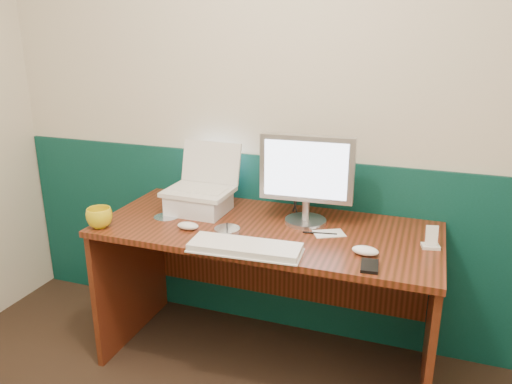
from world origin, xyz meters
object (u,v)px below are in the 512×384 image
at_px(laptop, 198,168).
at_px(camcorder, 299,193).
at_px(desk, 266,297).
at_px(mug, 99,218).
at_px(keyboard, 245,248).
at_px(monitor, 307,179).

height_order(laptop, camcorder, laptop).
xyz_separation_m(laptop, camcorder, (0.48, 0.15, -0.13)).
bearing_deg(desk, mug, -160.00).
bearing_deg(mug, desk, 20.00).
height_order(keyboard, mug, mug).
distance_m(laptop, camcorder, 0.52).
relative_size(laptop, mug, 2.71).
height_order(laptop, mug, laptop).
xyz_separation_m(desk, mug, (-0.74, -0.27, 0.42)).
height_order(mug, camcorder, camcorder).
xyz_separation_m(monitor, camcorder, (-0.07, 0.11, -0.11)).
bearing_deg(monitor, camcorder, 116.16).
relative_size(laptop, monitor, 0.74).
distance_m(desk, mug, 0.89).
height_order(monitor, mug, monitor).
bearing_deg(mug, camcorder, 30.77).
distance_m(laptop, monitor, 0.55).
bearing_deg(mug, laptop, 44.58).
bearing_deg(keyboard, desk, 86.29).
bearing_deg(laptop, keyboard, -41.79).
relative_size(desk, mug, 13.29).
height_order(desk, camcorder, camcorder).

